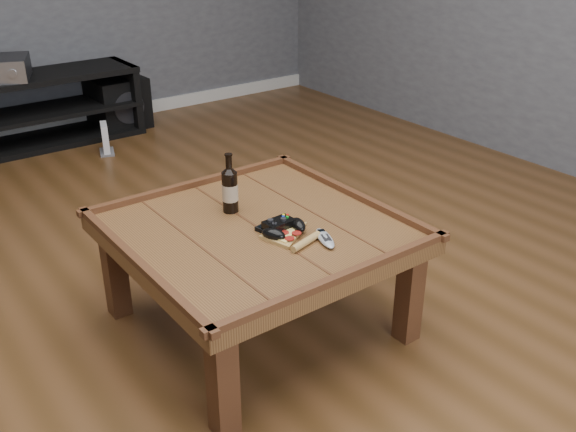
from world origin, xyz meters
TOP-DOWN VIEW (x-y plane):
  - ground at (0.00, 0.00)m, footprint 6.00×6.00m
  - baseboard at (0.00, 2.99)m, footprint 5.00×0.02m
  - coffee_table at (0.00, 0.00)m, footprint 1.03×1.03m
  - media_console at (0.00, 2.75)m, footprint 1.40×0.45m
  - beer_bottle at (-0.00, 0.17)m, footprint 0.06×0.06m
  - game_controller at (0.05, -0.11)m, footprint 0.20×0.14m
  - pizza_slice at (0.04, -0.15)m, footprint 0.23×0.30m
  - smartphone at (0.02, -0.08)m, footprint 0.10×0.14m
  - remote_control at (0.13, -0.24)m, footprint 0.10×0.16m
  - subwoofer at (0.61, 2.80)m, footprint 0.39×0.40m
  - game_console at (0.29, 2.29)m, footprint 0.14×0.19m

SIDE VIEW (x-z plane):
  - ground at x=0.00m, z-range 0.00..0.00m
  - baseboard at x=0.00m, z-range 0.00..0.10m
  - game_console at x=0.29m, z-range -0.01..0.20m
  - subwoofer at x=0.61m, z-range 0.00..0.38m
  - media_console at x=0.00m, z-range 0.00..0.50m
  - coffee_table at x=0.00m, z-range 0.15..0.63m
  - smartphone at x=0.02m, z-range 0.45..0.47m
  - pizza_slice at x=0.04m, z-range 0.45..0.47m
  - remote_control at x=0.13m, z-range 0.45..0.47m
  - game_controller at x=0.05m, z-range 0.45..0.50m
  - beer_bottle at x=0.00m, z-range 0.43..0.67m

